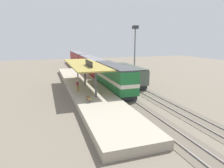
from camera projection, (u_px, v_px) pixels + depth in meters
The scene contains 12 objects.
ground_plane at pixel (120, 87), 37.86m from camera, with size 120.00×120.00×0.00m, color #706656.
track_near at pixel (110, 88), 37.23m from camera, with size 3.20×110.00×0.16m.
track_far at pixel (133, 86), 38.66m from camera, with size 3.20×110.00×0.16m.
platform at pixel (85, 87), 35.72m from camera, with size 6.00×44.00×0.90m, color #A89E89.
station_canopy at pixel (85, 65), 34.74m from camera, with size 5.20×18.00×4.70m.
platform_bench at pixel (89, 98), 26.22m from camera, with size 0.44×1.70×0.50m.
locomotive at pixel (114, 77), 34.65m from camera, with size 2.93×14.43×4.44m.
passenger_carriage_front at pixel (91, 65), 51.34m from camera, with size 2.90×20.00×4.24m.
passenger_carriage_rear at pixel (78, 58), 70.59m from camera, with size 2.90×20.00×4.24m.
freight_car at pixel (129, 74), 40.13m from camera, with size 2.80×12.00×3.54m.
light_mast at pixel (135, 41), 43.62m from camera, with size 1.10×1.10×11.70m.
person_waiting at pixel (77, 85), 31.22m from camera, with size 0.34×0.34×1.71m.
Camera 1 is at (-11.07, -34.45, 8.84)m, focal length 32.23 mm.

